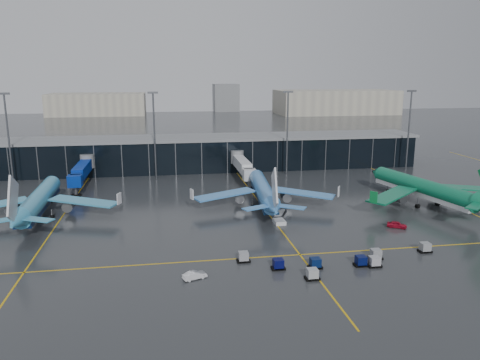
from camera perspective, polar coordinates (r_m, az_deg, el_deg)
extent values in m
plane|color=#282B2D|center=(94.12, -1.21, -6.09)|extent=(600.00, 600.00, 0.00)
cube|color=black|center=(152.80, -4.57, 3.19)|extent=(140.00, 16.00, 10.00)
cube|color=slate|center=(152.00, -4.61, 5.16)|extent=(142.00, 17.00, 0.80)
cylinder|color=#595B60|center=(145.59, -18.14, 2.19)|extent=(4.00, 4.00, 4.00)
cube|color=navy|center=(132.65, -18.95, 0.78)|extent=(3.00, 24.00, 3.00)
cylinder|color=#595B60|center=(126.10, -19.38, -1.30)|extent=(1.00, 1.00, 2.60)
cylinder|color=#595B60|center=(145.64, -0.35, 2.84)|extent=(4.00, 4.00, 4.00)
cube|color=silver|center=(132.70, 0.57, 1.49)|extent=(3.00, 24.00, 3.00)
cylinder|color=#595B60|center=(126.16, 1.16, -0.55)|extent=(1.00, 1.00, 2.60)
cylinder|color=#595B60|center=(145.58, -26.36, 4.40)|extent=(0.50, 0.50, 25.00)
cube|color=#595B60|center=(144.55, -26.86, 9.38)|extent=(3.00, 0.40, 0.60)
cylinder|color=#595B60|center=(139.30, -10.37, 5.21)|extent=(0.50, 0.50, 25.00)
cube|color=#595B60|center=(138.23, -10.59, 10.43)|extent=(3.00, 0.40, 0.60)
cylinder|color=#595B60|center=(144.29, 5.79, 5.61)|extent=(0.50, 0.50, 25.00)
cube|color=#595B60|center=(143.25, 5.90, 10.65)|extent=(3.00, 0.40, 0.60)
cylinder|color=#595B60|center=(159.47, 19.87, 5.60)|extent=(0.50, 0.50, 25.00)
cube|color=#595B60|center=(158.53, 20.22, 10.15)|extent=(3.00, 0.40, 0.60)
cube|color=#B2AD99|center=(373.15, 11.55, 9.30)|extent=(90.00, 42.00, 18.00)
cube|color=#B2AD99|center=(371.82, -16.95, 8.84)|extent=(70.00, 38.00, 16.00)
cube|color=#B2AD99|center=(392.15, -1.75, 10.01)|extent=(20.00, 20.00, 22.00)
cube|color=gold|center=(114.55, -20.36, -3.43)|extent=(0.30, 120.00, 0.02)
cube|color=gold|center=(114.61, 2.30, -2.61)|extent=(0.30, 120.00, 0.02)
cube|color=gold|center=(131.15, 21.95, -1.56)|extent=(0.30, 120.00, 0.02)
cube|color=gold|center=(82.42, 7.30, -9.01)|extent=(220.00, 0.30, 0.02)
cube|color=black|center=(83.19, 16.19, -9.10)|extent=(2.20, 1.50, 0.36)
cube|color=gray|center=(82.91, 16.22, -8.61)|extent=(1.60, 1.50, 1.50)
cube|color=black|center=(79.71, 14.49, -9.98)|extent=(2.20, 1.50, 0.36)
cube|color=#040C3D|center=(79.41, 14.53, -9.47)|extent=(1.60, 1.50, 1.50)
cube|color=black|center=(80.01, 16.04, -9.99)|extent=(2.20, 1.50, 0.36)
cube|color=#95969D|center=(79.72, 16.07, -9.48)|extent=(1.60, 1.50, 1.50)
cube|color=black|center=(88.96, 21.60, -8.06)|extent=(2.20, 1.50, 0.36)
cube|color=gray|center=(88.70, 21.64, -7.59)|extent=(1.60, 1.50, 1.50)
cube|color=black|center=(76.30, 4.68, -10.66)|extent=(2.20, 1.50, 0.36)
cube|color=#04073C|center=(75.99, 4.69, -10.12)|extent=(1.60, 1.50, 1.50)
cube|color=black|center=(73.43, 8.79, -11.75)|extent=(2.20, 1.50, 0.36)
cube|color=#95999D|center=(73.11, 8.81, -11.20)|extent=(1.60, 1.50, 1.50)
cube|color=black|center=(78.85, 0.42, -9.81)|extent=(2.20, 1.50, 0.36)
cube|color=gray|center=(78.55, 0.42, -9.29)|extent=(1.60, 1.50, 1.50)
cube|color=black|center=(77.38, 9.15, -10.44)|extent=(2.20, 1.50, 0.36)
cube|color=#051541|center=(77.08, 9.17, -9.91)|extent=(1.60, 1.50, 1.50)
cube|color=silver|center=(98.14, 4.80, -5.09)|extent=(2.30, 3.27, 0.80)
cube|color=silver|center=(97.57, 4.83, -4.02)|extent=(1.69, 2.88, 2.29)
imported|color=#A60C23|center=(100.30, 18.59, -5.18)|extent=(4.08, 3.46, 1.32)
imported|color=silver|center=(72.88, -5.54, -11.47)|extent=(3.97, 2.57, 1.24)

